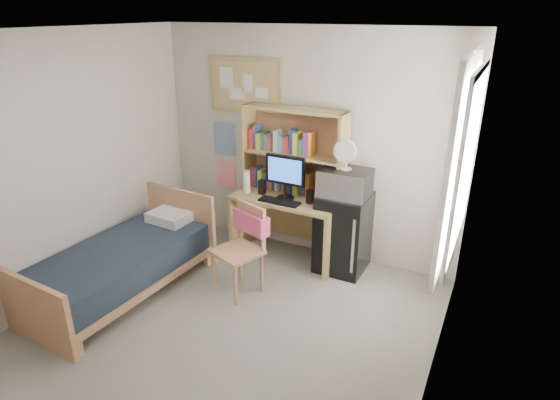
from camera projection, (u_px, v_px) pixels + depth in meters
The scene contains 25 objects.
floor at pixel (207, 348), 4.10m from camera, with size 3.60×4.20×0.02m, color gray.
ceiling at pixel (184, 33), 3.11m from camera, with size 3.60×4.20×0.02m, color white.
wall_back at pixel (306, 145), 5.34m from camera, with size 3.60×0.04×2.60m, color beige.
wall_left at pixel (38, 177), 4.34m from camera, with size 0.04×4.20×2.60m, color beige.
wall_right at pixel (439, 264), 2.86m from camera, with size 0.04×4.20×2.60m, color beige.
window_unit at pixel (461, 163), 3.76m from camera, with size 0.10×1.40×1.70m, color white.
curtain_left at pixel (450, 177), 3.44m from camera, with size 0.04×0.55×1.70m, color white.
curtain_right at pixel (463, 150), 4.10m from camera, with size 0.04×0.55×1.70m, color white.
bulletin_board at pixel (245, 86), 5.41m from camera, with size 0.94×0.03×0.64m, color tan.
poster_wave at pixel (224, 139), 5.80m from camera, with size 0.30×0.01×0.42m, color #234C8E.
poster_japan at pixel (226, 174), 5.98m from camera, with size 0.28×0.01×0.36m, color red.
desk at pixel (287, 227), 5.44m from camera, with size 1.24×0.62×0.77m, color tan.
desk_chair at pixel (237, 251), 4.74m from camera, with size 0.47×0.47×0.94m, color tan.
mini_fridge at pixel (343, 232), 5.19m from camera, with size 0.52×0.52×0.89m, color black.
bed at pixel (121, 270), 4.80m from camera, with size 0.93×1.85×0.51m, color black.
hutch at pixel (294, 152), 5.23m from camera, with size 1.20×0.31×0.98m, color tan.
monitor at pixel (285, 178), 5.15m from camera, with size 0.46×0.04×0.49m, color black.
keyboard at pixel (279, 202), 5.13m from camera, with size 0.46×0.15×0.02m, color black.
speaker_left at pixel (262, 187), 5.35m from camera, with size 0.07×0.07×0.17m, color black.
speaker_right at pixel (310, 197), 5.09m from camera, with size 0.06×0.06×0.16m, color black.
water_bottle at pixel (247, 182), 5.37m from camera, with size 0.08×0.08×0.26m, color white.
hoodie at pixel (251, 222), 4.77m from camera, with size 0.43×0.13×0.21m, color #D55175.
microwave at pixel (345, 183), 4.94m from camera, with size 0.51×0.39×0.30m, color silver.
desk_fan at pixel (347, 156), 4.83m from camera, with size 0.24×0.24×0.29m, color white.
pillow at pixel (169, 217), 5.29m from camera, with size 0.45×0.32×0.11m, color white.
Camera 1 is at (2.04, -2.67, 2.75)m, focal length 30.00 mm.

